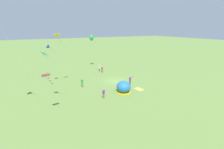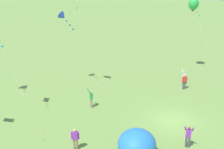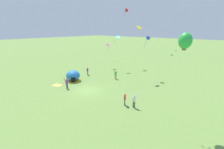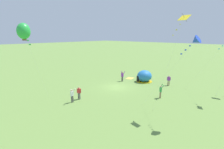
{
  "view_description": "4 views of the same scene",
  "coord_description": "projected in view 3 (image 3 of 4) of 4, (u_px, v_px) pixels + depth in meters",
  "views": [
    {
      "loc": [
        -27.74,
        15.08,
        11.4
      ],
      "look_at": [
        -1.69,
        1.68,
        2.23
      ],
      "focal_mm": 24.0,
      "sensor_mm": 36.0,
      "label": 1
    },
    {
      "loc": [
        -20.57,
        -2.35,
        11.56
      ],
      "look_at": [
        -1.54,
        5.04,
        4.12
      ],
      "focal_mm": 42.0,
      "sensor_mm": 36.0,
      "label": 2
    },
    {
      "loc": [
        17.68,
        -14.95,
        9.82
      ],
      "look_at": [
        0.83,
        5.18,
        1.75
      ],
      "focal_mm": 24.0,
      "sensor_mm": 36.0,
      "label": 3
    },
    {
      "loc": [
        20.67,
        17.95,
        8.46
      ],
      "look_at": [
        3.15,
        1.9,
        2.96
      ],
      "focal_mm": 28.0,
      "sensor_mm": 36.0,
      "label": 4
    }
  ],
  "objects": [
    {
      "name": "kite_green",
      "position": [
        185.0,
        41.0,
        13.88
      ],
      "size": [
        4.5,
        4.61,
        9.51
      ],
      "color": "silver",
      "rests_on": "ground"
    },
    {
      "name": "picnic_blanket",
      "position": [
        57.0,
        85.0,
        27.1
      ],
      "size": [
        1.92,
        1.61,
        0.01
      ],
      "primitive_type": "cube",
      "rotation": [
        0.0,
        0.0,
        0.2
      ],
      "color": "gold",
      "rests_on": "ground"
    },
    {
      "name": "kite_blue",
      "position": [
        147.0,
        39.0,
        29.39
      ],
      "size": [
        0.88,
        5.97,
        8.41
      ],
      "color": "silver",
      "rests_on": "ground"
    },
    {
      "name": "person_flying_kite",
      "position": [
        116.0,
        74.0,
        30.19
      ],
      "size": [
        0.71,
        0.69,
        1.89
      ],
      "color": "#8C7251",
      "rests_on": "ground"
    },
    {
      "name": "person_with_toddler",
      "position": [
        125.0,
        99.0,
        19.78
      ],
      "size": [
        0.4,
        0.52,
        1.72
      ],
      "color": "#4C4C51",
      "rests_on": "ground"
    },
    {
      "name": "kite_cyan",
      "position": [
        117.0,
        38.0,
        35.46
      ],
      "size": [
        2.5,
        5.88,
        8.23
      ],
      "color": "silver",
      "rests_on": "ground"
    },
    {
      "name": "person_near_tent",
      "position": [
        88.0,
        71.0,
        32.79
      ],
      "size": [
        0.36,
        0.56,
        1.72
      ],
      "color": "#8C7251",
      "rests_on": "ground"
    },
    {
      "name": "kite_pink",
      "position": [
        108.0,
        46.0,
        38.44
      ],
      "size": [
        2.19,
        1.87,
        6.14
      ],
      "color": "silver",
      "rests_on": "ground"
    },
    {
      "name": "kite_red",
      "position": [
        126.0,
        11.0,
        38.43
      ],
      "size": [
        1.04,
        5.97,
        14.78
      ],
      "color": "silver",
      "rests_on": "ground"
    },
    {
      "name": "person_strolling",
      "position": [
        67.0,
        83.0,
        25.36
      ],
      "size": [
        0.48,
        0.68,
        1.89
      ],
      "color": "#4C4C51",
      "rests_on": "ground"
    },
    {
      "name": "popup_tent",
      "position": [
        73.0,
        76.0,
        29.17
      ],
      "size": [
        2.81,
        2.81,
        2.1
      ],
      "color": "#2672BF",
      "rests_on": "ground"
    },
    {
      "name": "person_arms_raised",
      "position": [
        134.0,
        100.0,
        19.18
      ],
      "size": [
        0.68,
        0.47,
        1.89
      ],
      "color": "#4C4C51",
      "rests_on": "ground"
    },
    {
      "name": "ground_plane",
      "position": [
        88.0,
        91.0,
        24.69
      ],
      "size": [
        300.0,
        300.0,
        0.0
      ],
      "primitive_type": "plane",
      "color": "olive"
    },
    {
      "name": "kite_yellow",
      "position": [
        139.0,
        29.0,
        28.23
      ],
      "size": [
        1.9,
        2.7,
        10.48
      ],
      "color": "silver",
      "rests_on": "ground"
    }
  ]
}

